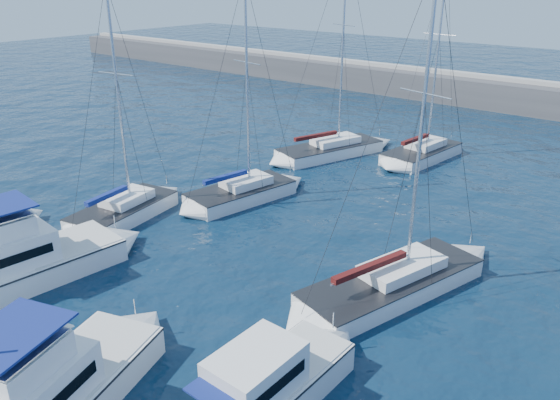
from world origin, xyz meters
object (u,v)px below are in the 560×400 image
Objects in this scene: sailboat_mid_b at (241,193)px; sailboat_back_a at (330,149)px; sailboat_mid_d at (393,283)px; motor_yacht_stbd_outer at (267,388)px; sailboat_mid_a at (124,210)px; motor_yacht_stbd_inner at (48,395)px; sailboat_back_b at (422,153)px; motor_yacht_port_inner at (24,260)px.

sailboat_mid_b is 11.87m from sailboat_back_a.
sailboat_back_a reaches higher than sailboat_mid_d.
sailboat_mid_d is (-0.23, 9.62, -0.43)m from motor_yacht_stbd_outer.
sailboat_back_a is (-14.31, 15.83, 0.03)m from sailboat_mid_d.
sailboat_mid_b is at bearing 51.88° from sailboat_mid_a.
motor_yacht_stbd_inner is 0.57× the size of sailboat_back_b.
sailboat_back_b reaches higher than sailboat_mid_a.
sailboat_mid_b reaches higher than sailboat_mid_a.
sailboat_back_a is (0.55, 26.28, -0.60)m from motor_yacht_port_inner.
motor_yacht_port_inner is at bearing 138.75° from motor_yacht_stbd_inner.
motor_yacht_stbd_outer is 29.31m from sailboat_back_a.
sailboat_mid_b is at bearing 179.37° from sailboat_mid_d.
motor_yacht_stbd_inner is 16.94m from sailboat_mid_a.
motor_yacht_stbd_inner is 20.47m from sailboat_mid_b.
motor_yacht_port_inner is 15.11m from motor_yacht_stbd_outer.
sailboat_mid_a is 0.89× the size of sailboat_back_b.
motor_yacht_stbd_outer is at bearing -33.89° from sailboat_mid_b.
sailboat_back_b is (-7.89, 19.84, 0.03)m from sailboat_mid_d.
motor_yacht_stbd_outer is 0.49× the size of sailboat_mid_a.
motor_yacht_stbd_outer is (15.08, 0.83, -0.19)m from motor_yacht_port_inner.
sailboat_mid_b is 0.92× the size of sailboat_back_b.
motor_yacht_stbd_inner is 0.53× the size of sailboat_back_a.
sailboat_mid_a is 0.84× the size of sailboat_back_a.
motor_yacht_port_inner is at bearing -96.22° from sailboat_back_b.
sailboat_back_b is at bearing 127.44° from sailboat_mid_d.
motor_yacht_stbd_inner is at bearing -55.03° from sailboat_mid_b.
motor_yacht_stbd_inner is 1.30× the size of motor_yacht_stbd_outer.
sailboat_back_b is (6.42, 4.01, 0.00)m from sailboat_back_a.
sailboat_mid_d is at bearing -61.58° from sailboat_back_b.
motor_yacht_port_inner is at bearing -176.39° from motor_yacht_stbd_outer.
motor_yacht_stbd_inner is 0.63× the size of sailboat_mid_a.
sailboat_back_a is at bearing -141.27° from sailboat_back_b.
motor_yacht_port_inner is at bearing -129.12° from sailboat_mid_d.
sailboat_mid_d is at bearing -0.12° from sailboat_mid_a.
motor_yacht_stbd_outer is 0.41× the size of sailboat_back_a.
motor_yacht_port_inner is at bearing -84.47° from sailboat_mid_b.
motor_yacht_stbd_outer is at bearing -72.90° from sailboat_mid_d.
sailboat_mid_d reaches higher than motor_yacht_stbd_inner.
sailboat_mid_d is 21.35m from sailboat_back_b.
sailboat_back_b reaches higher than sailboat_mid_b.
sailboat_mid_d is at bearing 52.99° from motor_yacht_stbd_inner.
motor_yacht_port_inner is 26.29m from sailboat_back_a.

